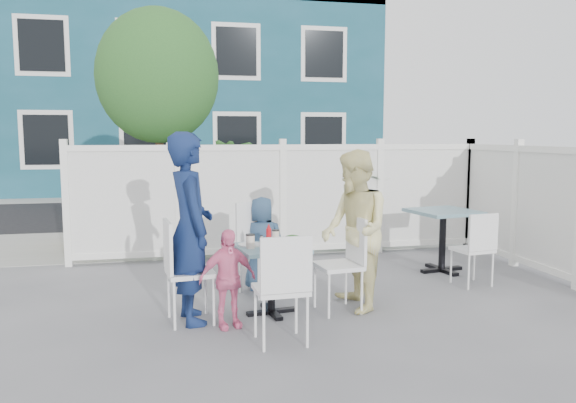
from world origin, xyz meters
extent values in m
plane|color=slate|center=(0.00, 0.00, 0.00)|extent=(80.00, 80.00, 0.00)
cube|color=gray|center=(0.00, 3.80, 0.01)|extent=(24.00, 2.60, 0.01)
cube|color=black|center=(0.00, 7.50, 0.00)|extent=(24.00, 5.00, 0.01)
cube|color=gray|center=(0.00, 10.60, 0.01)|extent=(24.00, 1.60, 0.01)
cube|color=#164B5A|center=(-0.50, 14.00, 3.00)|extent=(11.00, 6.00, 6.00)
cube|color=black|center=(-3.00, 11.02, 1.60)|extent=(1.20, 0.04, 1.40)
cube|color=black|center=(1.00, 11.02, 1.60)|extent=(1.20, 0.04, 1.40)
cube|color=black|center=(-3.00, 11.02, 4.10)|extent=(1.20, 0.04, 1.40)
cube|color=black|center=(1.00, 11.02, 4.10)|extent=(1.20, 0.04, 1.40)
cube|color=white|center=(0.10, 2.40, 0.82)|extent=(5.80, 0.04, 1.40)
cube|color=white|center=(0.10, 2.40, 1.56)|extent=(5.86, 0.08, 0.08)
cube|color=white|center=(0.10, 2.40, 0.06)|extent=(5.86, 0.08, 0.12)
cube|color=white|center=(3.00, 0.60, 0.82)|extent=(0.04, 3.60, 1.40)
cube|color=white|center=(3.00, 0.60, 1.56)|extent=(0.08, 3.66, 0.08)
cube|color=white|center=(3.00, 0.60, 0.06)|extent=(0.08, 3.66, 0.12)
cylinder|color=#382316|center=(-1.60, 3.30, 1.20)|extent=(0.12, 0.12, 2.40)
ellipsoid|color=#255523|center=(-1.60, 3.30, 2.60)|extent=(1.80, 1.62, 1.98)
cube|color=gold|center=(-2.56, 4.00, 0.59)|extent=(0.69, 0.54, 1.18)
imported|color=#255523|center=(-0.53, 3.10, 0.83)|extent=(1.08, 1.08, 1.66)
imported|color=#255523|center=(1.33, 3.00, 0.75)|extent=(1.41, 1.55, 1.50)
cube|color=#3C6977|center=(-0.53, -0.11, 0.65)|extent=(0.71, 0.71, 0.04)
cylinder|color=black|center=(-0.53, -0.11, 0.32)|extent=(0.07, 0.07, 0.61)
cube|color=black|center=(-0.53, -0.11, 0.02)|extent=(0.50, 0.14, 0.04)
cube|color=black|center=(-0.53, -0.11, 0.02)|extent=(0.14, 0.50, 0.04)
cube|color=#3C6977|center=(1.91, 1.11, 0.77)|extent=(0.86, 0.86, 0.04)
cylinder|color=black|center=(1.91, 1.11, 0.38)|extent=(0.09, 0.09, 0.73)
cube|color=black|center=(1.91, 1.11, 0.02)|extent=(0.59, 0.18, 0.04)
cube|color=black|center=(1.91, 1.11, 0.02)|extent=(0.18, 0.59, 0.04)
cube|color=white|center=(-1.30, -0.19, 0.47)|extent=(0.47, 0.49, 0.04)
cube|color=white|center=(-1.50, -0.21, 0.73)|extent=(0.09, 0.44, 0.47)
cylinder|color=white|center=(-1.15, 0.02, 0.23)|extent=(0.02, 0.02, 0.47)
cylinder|color=white|center=(-1.10, -0.35, 0.23)|extent=(0.02, 0.02, 0.47)
cylinder|color=white|center=(-1.50, -0.03, 0.23)|extent=(0.02, 0.02, 0.47)
cylinder|color=white|center=(-1.45, -0.40, 0.23)|extent=(0.02, 0.02, 0.47)
cube|color=white|center=(0.13, -0.17, 0.46)|extent=(0.45, 0.47, 0.04)
cube|color=white|center=(0.32, -0.15, 0.71)|extent=(0.08, 0.43, 0.46)
cylinder|color=white|center=(-0.02, -0.37, 0.23)|extent=(0.02, 0.02, 0.46)
cylinder|color=white|center=(-0.06, -0.01, 0.23)|extent=(0.02, 0.02, 0.46)
cylinder|color=white|center=(0.32, -0.33, 0.23)|extent=(0.02, 0.02, 0.46)
cylinder|color=white|center=(0.28, 0.03, 0.23)|extent=(0.02, 0.02, 0.46)
cube|color=white|center=(-0.48, 0.60, 0.49)|extent=(0.59, 0.58, 0.04)
cube|color=white|center=(-0.56, 0.79, 0.76)|extent=(0.43, 0.22, 0.49)
cylinder|color=white|center=(-0.22, 0.52, 0.24)|extent=(0.03, 0.03, 0.49)
cylinder|color=white|center=(-0.58, 0.36, 0.24)|extent=(0.03, 0.03, 0.49)
cylinder|color=white|center=(-0.38, 0.85, 0.24)|extent=(0.03, 0.03, 0.49)
cylinder|color=white|center=(-0.73, 0.69, 0.24)|extent=(0.03, 0.03, 0.49)
cube|color=white|center=(-0.59, -0.88, 0.45)|extent=(0.44, 0.42, 0.04)
cube|color=white|center=(-0.58, -1.07, 0.71)|extent=(0.43, 0.05, 0.45)
cylinder|color=white|center=(-0.78, -0.72, 0.23)|extent=(0.02, 0.02, 0.45)
cylinder|color=white|center=(-0.41, -0.70, 0.23)|extent=(0.02, 0.02, 0.45)
cylinder|color=white|center=(-0.76, -1.06, 0.23)|extent=(0.02, 0.02, 0.45)
cylinder|color=white|center=(-0.40, -1.04, 0.23)|extent=(0.02, 0.02, 0.45)
cube|color=white|center=(1.94, 0.44, 0.42)|extent=(0.44, 0.43, 0.04)
cube|color=white|center=(1.96, 0.27, 0.65)|extent=(0.39, 0.09, 0.42)
cylinder|color=white|center=(1.75, 0.57, 0.21)|extent=(0.02, 0.02, 0.42)
cylinder|color=white|center=(2.08, 0.62, 0.21)|extent=(0.02, 0.02, 0.42)
cylinder|color=white|center=(1.80, 0.26, 0.21)|extent=(0.02, 0.02, 0.42)
cylinder|color=white|center=(2.13, 0.31, 0.21)|extent=(0.02, 0.02, 0.42)
imported|color=#12214C|center=(-1.30, -0.17, 0.88)|extent=(0.53, 0.71, 1.77)
imported|color=#E5D252|center=(0.31, -0.15, 0.80)|extent=(0.61, 0.78, 1.60)
imported|color=navy|center=(-0.47, 0.76, 0.53)|extent=(0.55, 0.38, 1.05)
imported|color=pink|center=(-0.98, -0.42, 0.45)|extent=(0.56, 0.34, 0.90)
cylinder|color=white|center=(-0.55, -0.28, 0.67)|extent=(0.24, 0.24, 0.01)
cylinder|color=white|center=(-0.72, -0.03, 0.67)|extent=(0.23, 0.23, 0.02)
imported|color=white|center=(-0.30, -0.07, 0.70)|extent=(0.26, 0.26, 0.06)
cylinder|color=beige|center=(-0.74, -0.16, 0.73)|extent=(0.08, 0.08, 0.12)
cylinder|color=beige|center=(-0.44, 0.12, 0.72)|extent=(0.07, 0.07, 0.11)
cylinder|color=red|center=(-0.54, -0.05, 0.75)|extent=(0.05, 0.05, 0.17)
cylinder|color=white|center=(-0.58, 0.10, 0.70)|extent=(0.03, 0.03, 0.06)
cylinder|color=black|center=(-0.58, 0.15, 0.70)|extent=(0.03, 0.03, 0.06)
camera|label=1|loc=(-1.47, -5.34, 1.74)|focal=35.00mm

